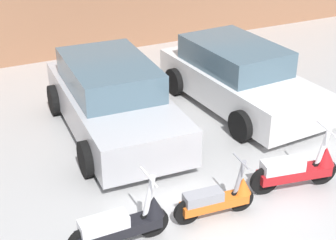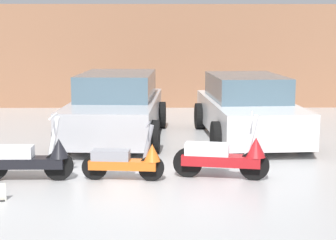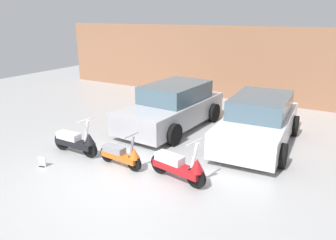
# 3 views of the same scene
# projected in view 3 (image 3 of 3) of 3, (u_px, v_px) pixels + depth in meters

# --- Properties ---
(ground_plane) EXTENTS (28.00, 28.00, 0.00)m
(ground_plane) POSITION_uv_depth(u_px,v_px,m) (112.00, 179.00, 7.82)
(ground_plane) COLOR #B2B2B2
(wall_back) EXTENTS (19.60, 0.12, 3.26)m
(wall_back) POSITION_uv_depth(u_px,v_px,m) (239.00, 64.00, 14.56)
(wall_back) COLOR #9E6B4C
(wall_back) RESTS_ON ground_plane
(scooter_front_left) EXTENTS (1.56, 0.56, 1.09)m
(scooter_front_left) POSITION_uv_depth(u_px,v_px,m) (77.00, 141.00, 9.10)
(scooter_front_left) COLOR black
(scooter_front_left) RESTS_ON ground_plane
(scooter_front_right) EXTENTS (1.37, 0.49, 0.95)m
(scooter_front_right) POSITION_uv_depth(u_px,v_px,m) (122.00, 154.00, 8.34)
(scooter_front_right) COLOR black
(scooter_front_right) RESTS_ON ground_plane
(scooter_front_center) EXTENTS (1.59, 0.63, 1.12)m
(scooter_front_center) POSITION_uv_depth(u_px,v_px,m) (179.00, 166.00, 7.60)
(scooter_front_center) COLOR black
(scooter_front_center) RESTS_ON ground_plane
(car_rear_left) EXTENTS (2.28, 4.46, 1.48)m
(car_rear_left) POSITION_uv_depth(u_px,v_px,m) (173.00, 107.00, 11.25)
(car_rear_left) COLOR #B7B7BC
(car_rear_left) RESTS_ON ground_plane
(car_rear_center) EXTENTS (2.27, 4.35, 1.44)m
(car_rear_center) POSITION_uv_depth(u_px,v_px,m) (258.00, 122.00, 9.77)
(car_rear_center) COLOR white
(car_rear_center) RESTS_ON ground_plane
(placard_near_left_scooter) EXTENTS (0.20, 0.16, 0.26)m
(placard_near_left_scooter) POSITION_uv_depth(u_px,v_px,m) (42.00, 162.00, 8.42)
(placard_near_left_scooter) COLOR black
(placard_near_left_scooter) RESTS_ON ground_plane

